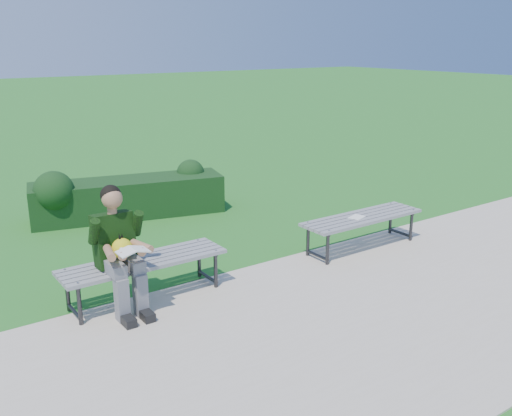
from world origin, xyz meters
name	(u,v)px	position (x,y,z in m)	size (l,w,h in m)	color
ground	(244,269)	(0.00, 0.00, 0.00)	(80.00, 80.00, 0.00)	#2F6B1A
walkway	(341,324)	(0.00, -1.75, 0.01)	(30.00, 3.50, 0.02)	beige
hedge	(124,195)	(-0.34, 2.94, 0.35)	(3.09, 1.45, 0.87)	#133712
bench_left	(144,264)	(-1.36, -0.10, 0.42)	(1.80, 0.50, 0.46)	gray
bench_right	(362,220)	(1.71, -0.32, 0.42)	(1.80, 0.50, 0.46)	gray
seated_boy	(119,246)	(-1.66, -0.20, 0.71)	(0.56, 0.76, 1.31)	slate
paper_sheet	(357,217)	(1.61, -0.32, 0.47)	(0.26, 0.22, 0.01)	white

